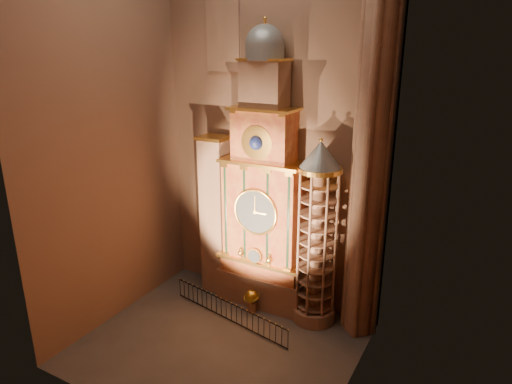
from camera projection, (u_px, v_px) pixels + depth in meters
The scene contains 11 objects.
floor at pixel (220, 344), 24.62m from camera, with size 14.00×14.00×0.00m, color #383330.
wall_back at pixel (272, 125), 26.23m from camera, with size 22.00×22.00×0.00m, color brown.
wall_left at pixel (106, 131), 24.44m from camera, with size 22.00×22.00×0.00m, color brown.
wall_right at pixel (362, 161), 18.02m from camera, with size 22.00×22.00×0.00m, color brown.
astronomical_clock at pixel (264, 201), 26.70m from camera, with size 5.60×2.41×16.70m.
portrait_tower at pixel (216, 215), 28.74m from camera, with size 1.80×1.60×10.20m.
stair_turret at pixel (317, 236), 25.31m from camera, with size 2.50×2.50×10.80m.
gothic_pier at pixel (373, 138), 22.60m from camera, with size 2.04×2.04×22.00m.
stained_glass_window at pixel (223, 24), 25.93m from camera, with size 2.20×0.14×5.20m.
celestial_globe at pixel (251, 299), 27.39m from camera, with size 1.26×1.24×1.41m.
iron_railing at pixel (229, 311), 26.46m from camera, with size 8.35×1.67×1.20m.
Camera 1 is at (11.78, -17.36, 15.40)m, focal length 32.00 mm.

